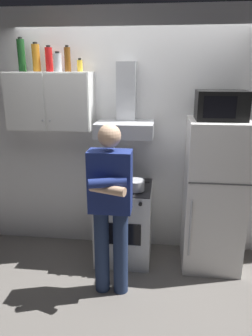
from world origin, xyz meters
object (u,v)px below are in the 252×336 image
Objects in this scene: microwave at (221,105)px; refrigerator at (213,196)px; bottle_spice_jar at (80,66)px; bottle_beer_brown at (68,59)px; bottle_liquor_amber at (36,58)px; stove_oven at (124,222)px; person_standing at (110,206)px; range_hood at (125,117)px; bottle_soda_red at (49,59)px; cooking_pot at (135,185)px; bottle_wine_green at (21,55)px; upper_cabinet at (51,101)px; bottle_canister_steel at (58,62)px.

refrigerator is at bearing -89.10° from microwave.
bottle_beer_brown is at bearing -170.81° from bottle_spice_jar.
stove_oven is at bearing -8.44° from bottle_liquor_amber.
stove_oven is 0.77m from person_standing.
bottle_beer_brown is at bearing 174.57° from refrigerator.
bottle_soda_red is (-0.80, 0.04, 0.58)m from range_hood.
bottle_wine_green is at bearing 167.05° from cooking_pot.
microwave is 1.61m from bottle_beer_brown.
stove_oven is 1.62m from microwave.
upper_cabinet is 6.74× the size of bottle_spice_jar.
bottle_canister_steel is (-1.64, 0.09, 1.34)m from refrigerator.
person_standing is (-1.00, -0.62, -0.84)m from microwave.
bottle_spice_jar is at bearing 175.07° from range_hood.
bottle_soda_red is (0.29, 0.00, -0.04)m from bottle_wine_green.
bottle_wine_green is at bearing 171.54° from stove_oven.
cooking_pot is (-0.82, -0.12, 0.13)m from refrigerator.
bottle_wine_green is (-2.05, 0.16, 1.41)m from refrigerator.
upper_cabinet is 2.00m from refrigerator.
cooking_pot is 1.67m from bottle_liquor_amber.
microwave is at bearing 9.57° from cooking_pot.
bottle_soda_red is at bearing 147.28° from bottle_canister_steel.
microwave is at bearing 90.90° from refrigerator.
bottle_canister_steel is at bearing -159.69° from bottle_spice_jar.
range_hood is at bearing 172.45° from refrigerator.
bottle_beer_brown is (-1.55, 0.13, 0.43)m from microwave.
bottle_beer_brown reaches higher than person_standing.
stove_oven is at bearing -90.00° from range_hood.
bottle_wine_green is (-1.10, 0.04, 0.62)m from range_hood.
microwave is 2.11m from bottle_wine_green.
upper_cabinet reaches higher than stove_oven.
range_hood is (0.00, 0.13, 1.16)m from stove_oven.
bottle_wine_green reaches higher than cooking_pot.
bottle_beer_brown reaches higher than microwave.
person_standing is at bearing -110.30° from cooking_pot.
stove_oven is at bearing -11.67° from bottle_soda_red.
refrigerator is 8.18× the size of bottle_canister_steel.
cooking_pot is at bearing -20.09° from bottle_beer_brown.
bottle_spice_jar is 0.46× the size of bottle_liquor_amber.
stove_oven is at bearing -13.86° from bottle_beer_brown.
bottle_canister_steel is 0.76× the size of bottle_soda_red.
microwave is 1.69m from bottle_canister_steel.
range_hood is at bearing 173.54° from microwave.
upper_cabinet is 0.55× the size of person_standing.
bottle_soda_red reaches higher than range_hood.
cooking_pot is at bearing -25.24° from bottle_spice_jar.
bottle_canister_steel is 0.58× the size of bottle_wine_green.
microwave is at bearing -3.48° from upper_cabinet.
bottle_liquor_amber is at bearing 166.36° from cooking_pot.
bottle_spice_jar is (-0.48, 0.17, 1.68)m from stove_oven.
range_hood is at bearing -2.80° from bottle_soda_red.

